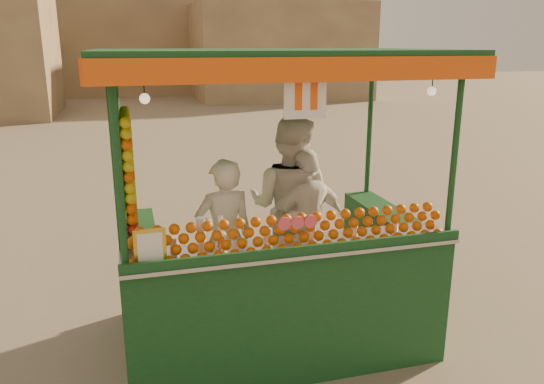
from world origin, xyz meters
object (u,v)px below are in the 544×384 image
object	(u,v)px
vendor_left	(225,239)
vendor_middle	(290,207)
juice_cart	(269,257)
vendor_right	(307,225)

from	to	relation	value
vendor_left	vendor_middle	size ratio (longest dim) A/B	0.82
juice_cart	vendor_middle	world-z (taller)	juice_cart
juice_cart	vendor_left	size ratio (longest dim) A/B	2.02
juice_cart	vendor_right	world-z (taller)	juice_cart
vendor_left	vendor_right	bearing A→B (deg)	-178.07
vendor_right	vendor_middle	bearing A→B (deg)	-70.67
vendor_left	vendor_right	world-z (taller)	vendor_right
juice_cart	vendor_left	xyz separation A→B (m)	(-0.40, 0.15, 0.18)
vendor_left	vendor_right	xyz separation A→B (m)	(0.87, 0.12, 0.01)
juice_cart	vendor_right	xyz separation A→B (m)	(0.47, 0.26, 0.19)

